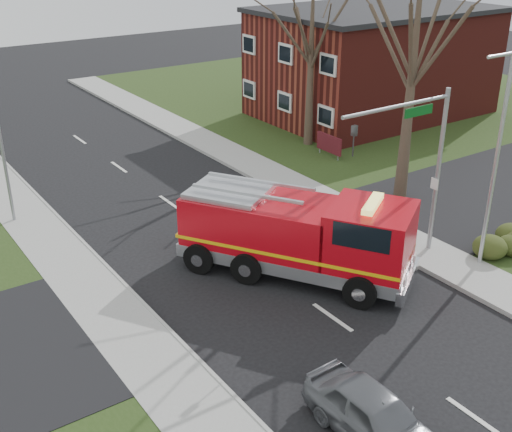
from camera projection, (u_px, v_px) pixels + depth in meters
ground at (332, 317)px, 22.05m from camera, size 120.00×120.00×0.00m
sidewalk_right at (452, 266)px, 25.22m from camera, size 2.40×80.00×0.15m
sidewalk_left at (172, 383)px, 18.81m from camera, size 2.40×80.00×0.15m
brick_building at (373, 62)px, 43.78m from camera, size 15.40×10.40×7.25m
health_center_sign at (329, 144)px, 36.44m from camera, size 0.12×2.00×1.40m
bare_tree_near at (415, 45)px, 28.33m from camera, size 6.00×6.00×12.00m
bare_tree_far at (312, 36)px, 36.22m from camera, size 5.25×5.25×10.50m
traffic_signal_mast at (419, 148)px, 23.89m from camera, size 5.29×0.18×6.80m
streetlight_pole at (496, 157)px, 23.46m from camera, size 1.48×0.16×8.40m
utility_pole_far at (2, 149)px, 27.53m from camera, size 0.14×0.14×7.00m
fire_engine at (298, 236)px, 24.20m from camera, size 7.10×8.87×3.48m
parked_car_maroon at (375, 417)px, 16.58m from camera, size 1.83×4.35×1.47m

